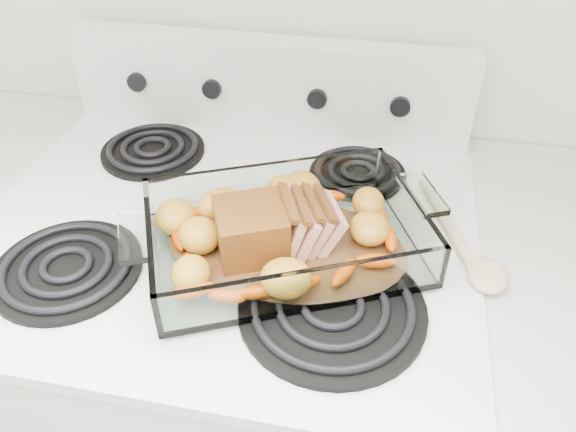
# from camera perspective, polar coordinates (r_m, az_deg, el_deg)

# --- Properties ---
(electric_range) EXTENTS (0.78, 0.70, 1.12)m
(electric_range) POSITION_cam_1_polar(r_m,az_deg,el_deg) (1.24, -4.66, -16.76)
(electric_range) COLOR silver
(electric_range) RESTS_ON ground
(baking_dish) EXTENTS (0.38, 0.25, 0.07)m
(baking_dish) POSITION_cam_1_polar(r_m,az_deg,el_deg) (0.81, -0.28, -2.43)
(baking_dish) COLOR white
(baking_dish) RESTS_ON electric_range
(pork_roast) EXTENTS (0.18, 0.09, 0.08)m
(pork_roast) POSITION_cam_1_polar(r_m,az_deg,el_deg) (0.80, -2.06, -0.83)
(pork_roast) COLOR brown
(pork_roast) RESTS_ON baking_dish
(roast_vegetables) EXTENTS (0.36, 0.20, 0.04)m
(roast_vegetables) POSITION_cam_1_polar(r_m,az_deg,el_deg) (0.83, -0.04, -0.29)
(roast_vegetables) COLOR #DB4100
(roast_vegetables) RESTS_ON baking_dish
(wooden_spoon) EXTENTS (0.13, 0.24, 0.02)m
(wooden_spoon) POSITION_cam_1_polar(r_m,az_deg,el_deg) (0.86, 17.88, -3.36)
(wooden_spoon) COLOR beige
(wooden_spoon) RESTS_ON electric_range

